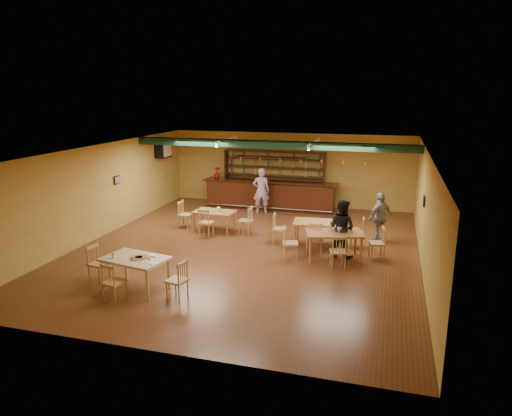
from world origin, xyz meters
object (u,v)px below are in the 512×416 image
(dining_table_a, at_px, (215,221))
(dining_table_d, at_px, (334,245))
(dining_table_b, at_px, (318,233))
(patron_right_a, at_px, (342,228))
(near_table, at_px, (136,274))
(bar_counter, at_px, (270,195))
(patron_bar, at_px, (261,191))

(dining_table_a, xyz_separation_m, dining_table_d, (4.26, -1.68, 0.05))
(dining_table_b, relative_size, dining_table_d, 0.96)
(dining_table_d, bearing_deg, dining_table_a, 142.36)
(patron_right_a, bearing_deg, near_table, 67.15)
(bar_counter, relative_size, patron_bar, 3.07)
(dining_table_b, distance_m, patron_bar, 4.34)
(dining_table_a, relative_size, dining_table_d, 0.87)
(near_table, bearing_deg, patron_bar, 93.96)
(near_table, bearing_deg, dining_table_a, 100.26)
(dining_table_d, height_order, patron_bar, patron_bar)
(dining_table_a, xyz_separation_m, dining_table_b, (3.63, -0.59, 0.03))
(dining_table_d, bearing_deg, patron_bar, 111.16)
(patron_right_a, bearing_deg, bar_counter, -28.72)
(bar_counter, distance_m, dining_table_d, 6.14)
(dining_table_b, bearing_deg, patron_right_a, -49.91)
(dining_table_b, bearing_deg, near_table, -133.60)
(bar_counter, distance_m, patron_right_a, 6.00)
(dining_table_d, xyz_separation_m, near_table, (-4.29, -3.50, 0.01))
(dining_table_b, distance_m, near_table, 5.87)
(patron_bar, bearing_deg, near_table, 65.16)
(bar_counter, xyz_separation_m, patron_bar, (-0.15, -0.83, 0.33))
(near_table, xyz_separation_m, patron_bar, (0.93, 7.91, 0.49))
(dining_table_b, bearing_deg, dining_table_a, 165.82)
(patron_bar, bearing_deg, dining_table_a, 53.76)
(dining_table_a, xyz_separation_m, patron_right_a, (4.43, -1.39, 0.50))
(dining_table_d, relative_size, patron_bar, 0.88)
(dining_table_b, relative_size, patron_right_a, 0.89)
(bar_counter, distance_m, dining_table_a, 3.72)
(dining_table_b, height_order, dining_table_d, dining_table_d)
(patron_bar, bearing_deg, bar_counter, -118.35)
(dining_table_a, xyz_separation_m, near_table, (-0.04, -5.18, 0.06))
(dining_table_d, height_order, patron_right_a, patron_right_a)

